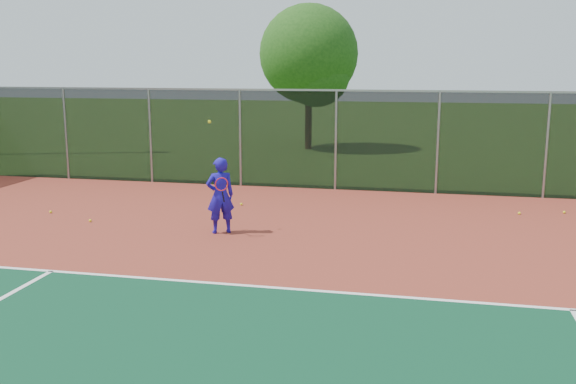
{
  "coord_description": "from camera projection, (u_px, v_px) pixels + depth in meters",
  "views": [
    {
      "loc": [
        -0.34,
        -7.13,
        3.77
      ],
      "look_at": [
        -2.96,
        5.0,
        1.3
      ],
      "focal_mm": 40.0,
      "sensor_mm": 36.0,
      "label": 1
    }
  ],
  "objects": [
    {
      "name": "court_apron",
      "position": [
        442.0,
        325.0,
        9.41
      ],
      "size": [
        30.0,
        20.0,
        0.02
      ],
      "primitive_type": "cube",
      "color": "maroon",
      "rests_on": "ground"
    },
    {
      "name": "practice_ball_8",
      "position": [
        51.0,
        212.0,
        16.46
      ],
      "size": [
        0.07,
        0.07,
        0.07
      ],
      "primitive_type": "sphere",
      "color": "yellow",
      "rests_on": "court_apron"
    },
    {
      "name": "practice_ball_0",
      "position": [
        241.0,
        204.0,
        17.37
      ],
      "size": [
        0.07,
        0.07,
        0.07
      ],
      "primitive_type": "sphere",
      "color": "yellow",
      "rests_on": "court_apron"
    },
    {
      "name": "practice_ball_2",
      "position": [
        564.0,
        212.0,
        16.42
      ],
      "size": [
        0.07,
        0.07,
        0.07
      ],
      "primitive_type": "sphere",
      "color": "yellow",
      "rests_on": "court_apron"
    },
    {
      "name": "tennis_player",
      "position": [
        220.0,
        195.0,
        14.4
      ],
      "size": [
        0.75,
        0.75,
        2.54
      ],
      "color": "#1C11A7",
      "rests_on": "court_apron"
    },
    {
      "name": "practice_ball_6",
      "position": [
        90.0,
        221.0,
        15.54
      ],
      "size": [
        0.07,
        0.07,
        0.07
      ],
      "primitive_type": "sphere",
      "color": "yellow",
      "rests_on": "court_apron"
    },
    {
      "name": "practice_ball_5",
      "position": [
        519.0,
        213.0,
        16.31
      ],
      "size": [
        0.07,
        0.07,
        0.07
      ],
      "primitive_type": "sphere",
      "color": "yellow",
      "rests_on": "court_apron"
    },
    {
      "name": "fence_back",
      "position": [
        438.0,
        142.0,
        18.69
      ],
      "size": [
        30.0,
        0.06,
        3.03
      ],
      "color": "black",
      "rests_on": "court_apron"
    },
    {
      "name": "tree_back_left",
      "position": [
        311.0,
        59.0,
        28.28
      ],
      "size": [
        4.37,
        4.37,
        6.42
      ],
      "color": "#352513",
      "rests_on": "ground"
    }
  ]
}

